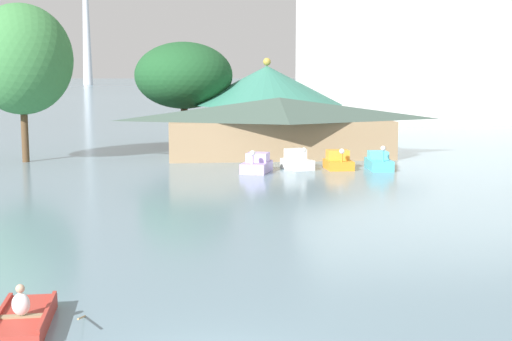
{
  "coord_description": "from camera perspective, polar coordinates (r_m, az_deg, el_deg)",
  "views": [
    {
      "loc": [
        -0.6,
        -14.02,
        6.3
      ],
      "look_at": [
        2.97,
        19.6,
        1.64
      ],
      "focal_mm": 49.2,
      "sensor_mm": 36.0,
      "label": 1
    }
  ],
  "objects": [
    {
      "name": "pedal_boat_cyan",
      "position": [
        47.3,
        9.95,
        0.68
      ],
      "size": [
        1.6,
        2.93,
        1.7
      ],
      "rotation": [
        0.0,
        0.0,
        -1.63
      ],
      "color": "#4CB7CC",
      "rests_on": "ground"
    },
    {
      "name": "rowboat_with_rower",
      "position": [
        18.79,
        -18.39,
        -11.42
      ],
      "size": [
        2.97,
        3.19,
        1.24
      ],
      "rotation": [
        0.0,
        0.0,
        1.61
      ],
      "color": "#B7382D",
      "rests_on": "ground"
    },
    {
      "name": "green_roof_pavilion",
      "position": [
        62.35,
        0.89,
        5.86
      ],
      "size": [
        13.33,
        13.33,
        7.71
      ],
      "color": "#993328",
      "rests_on": "ground"
    },
    {
      "name": "pedal_boat_orange",
      "position": [
        47.1,
        6.7,
        0.72
      ],
      "size": [
        1.69,
        2.29,
        1.47
      ],
      "rotation": [
        0.0,
        0.0,
        -1.56
      ],
      "color": "orange",
      "rests_on": "ground"
    },
    {
      "name": "pedal_boat_lavender",
      "position": [
        45.36,
        0.07,
        0.5
      ],
      "size": [
        2.41,
        3.17,
        1.53
      ],
      "rotation": [
        0.0,
        0.0,
        -1.9
      ],
      "color": "#B299D8",
      "rests_on": "ground"
    },
    {
      "name": "pedal_boat_white",
      "position": [
        46.87,
        3.34,
        0.77
      ],
      "size": [
        2.1,
        2.62,
        1.54
      ],
      "rotation": [
        0.0,
        0.0,
        -1.25
      ],
      "color": "white",
      "rests_on": "ground"
    },
    {
      "name": "background_building_block",
      "position": [
        97.14,
        12.23,
        9.69
      ],
      "size": [
        27.68,
        19.67,
        19.38
      ],
      "color": "silver",
      "rests_on": "ground"
    },
    {
      "name": "shoreline_tree_mid",
      "position": [
        62.03,
        -5.89,
        7.69
      ],
      "size": [
        8.55,
        8.55,
        9.08
      ],
      "color": "brown",
      "rests_on": "ground"
    },
    {
      "name": "boathouse",
      "position": [
        53.6,
        1.91,
        3.66
      ],
      "size": [
        18.01,
        7.41,
        4.53
      ],
      "color": "#9E7F5B",
      "rests_on": "ground"
    },
    {
      "name": "shoreline_tree_tall_left",
      "position": [
        52.91,
        -18.53,
        8.56
      ],
      "size": [
        7.18,
        7.18,
        11.25
      ],
      "color": "brown",
      "rests_on": "ground"
    }
  ]
}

